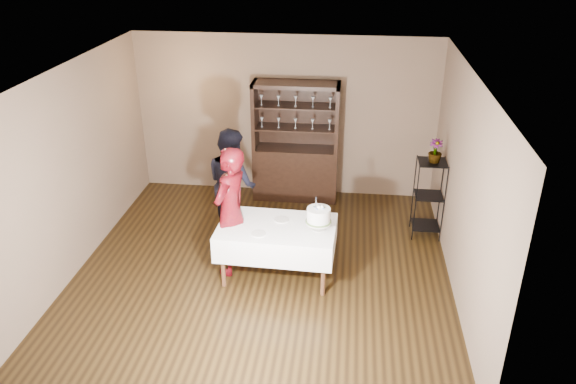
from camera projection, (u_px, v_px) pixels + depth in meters
The scene contains 14 objects.
floor at pixel (264, 268), 7.70m from camera, with size 5.00×5.00×0.00m, color black.
ceiling at pixel (259, 73), 6.52m from camera, with size 5.00×5.00×0.00m, color silver.
back_wall at pixel (286, 117), 9.35m from camera, with size 5.00×0.02×2.70m, color brown.
wall_left at pixel (74, 169), 7.37m from camera, with size 0.02×5.00×2.70m, color brown.
wall_right at pixel (464, 188), 6.85m from camera, with size 0.02×5.00×2.70m, color brown.
china_hutch at pixel (296, 161), 9.40m from camera, with size 1.40×0.48×2.00m.
plant_etagere at pixel (429, 195), 8.25m from camera, with size 0.42×0.42×1.20m.
cake_table at pixel (277, 238), 7.30m from camera, with size 1.54×0.98×0.75m.
woman at pixel (231, 211), 7.29m from camera, with size 0.65×0.42×1.77m, color #3D0510.
man at pixel (232, 183), 8.21m from camera, with size 0.81×0.63×1.67m, color black.
cake at pixel (319, 216), 7.07m from camera, with size 0.35×0.35×0.46m.
plate_near at pixel (259, 234), 7.02m from camera, with size 0.19×0.19×0.01m, color silver.
plate_far at pixel (282, 220), 7.35m from camera, with size 0.20×0.20×0.01m, color silver.
potted_plant at pixel (435, 151), 7.93m from camera, with size 0.19×0.19×0.34m, color #506E34.
Camera 1 is at (1.08, -6.39, 4.30)m, focal length 35.00 mm.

